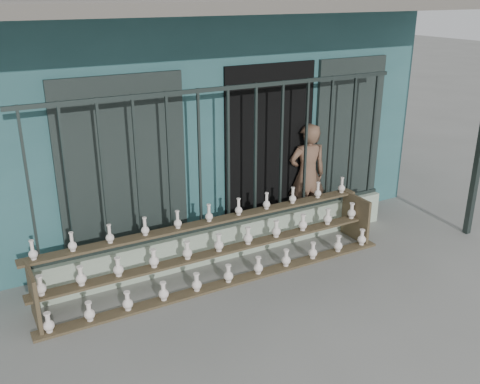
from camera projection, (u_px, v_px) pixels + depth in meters
ground at (283, 302)px, 6.05m from camera, size 60.00×60.00×0.00m
workshop_building at (147, 97)px, 8.94m from camera, size 7.40×6.60×3.21m
parapet_wall at (229, 240)px, 7.03m from camera, size 5.00×0.20×0.45m
security_fence at (228, 158)px, 6.63m from camera, size 5.00×0.04×1.80m
shelf_rack at (219, 249)px, 6.49m from camera, size 4.50×0.68×0.85m
elderly_woman at (307, 175)px, 7.80m from camera, size 0.64×0.49×1.55m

